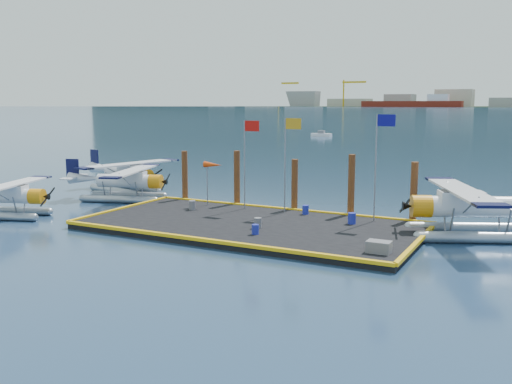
# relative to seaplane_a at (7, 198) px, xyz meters

# --- Properties ---
(ground) EXTENTS (4000.00, 4000.00, 0.00)m
(ground) POSITION_rel_seaplane_a_xyz_m (16.08, 4.32, -1.31)
(ground) COLOR navy
(ground) RESTS_ON ground
(dock) EXTENTS (20.00, 10.00, 0.40)m
(dock) POSITION_rel_seaplane_a_xyz_m (16.08, 4.32, -1.11)
(dock) COLOR black
(dock) RESTS_ON ground
(dock_bumpers) EXTENTS (20.25, 10.25, 0.18)m
(dock_bumpers) POSITION_rel_seaplane_a_xyz_m (16.08, 4.32, -0.82)
(dock_bumpers) COLOR #E8AF0D
(dock_bumpers) RESTS_ON dock
(seaplane_a) EXTENTS (7.89, 8.40, 3.02)m
(seaplane_a) POSITION_rel_seaplane_a_xyz_m (0.00, 0.00, 0.00)
(seaplane_a) COLOR #939AA0
(seaplane_a) RESTS_ON ground
(seaplane_b) EXTENTS (8.39, 8.96, 3.21)m
(seaplane_b) POSITION_rel_seaplane_a_xyz_m (2.87, 8.77, 0.08)
(seaplane_b) COLOR #939AA0
(seaplane_b) RESTS_ON ground
(seaplane_c) EXTENTS (8.90, 9.62, 3.42)m
(seaplane_c) POSITION_rel_seaplane_a_xyz_m (0.28, 11.79, 0.17)
(seaplane_c) COLOR #939AA0
(seaplane_c) RESTS_ON ground
(seaplane_d) EXTENTS (9.69, 10.17, 3.73)m
(seaplane_d) POSITION_rel_seaplane_a_xyz_m (28.02, 7.94, 0.31)
(seaplane_d) COLOR #939AA0
(seaplane_d) RESTS_ON ground
(drum_0) EXTENTS (0.45, 0.45, 0.64)m
(drum_0) POSITION_rel_seaplane_a_xyz_m (10.61, 6.13, -0.60)
(drum_0) COLOR slate
(drum_0) RESTS_ON dock
(drum_1) EXTENTS (0.39, 0.39, 0.55)m
(drum_1) POSITION_rel_seaplane_a_xyz_m (17.73, 1.72, -0.64)
(drum_1) COLOR #1C259C
(drum_1) RESTS_ON dock
(drum_3) EXTENTS (0.43, 0.43, 0.61)m
(drum_3) POSITION_rel_seaplane_a_xyz_m (17.14, 3.17, -0.61)
(drum_3) COLOR slate
(drum_3) RESTS_ON dock
(drum_4) EXTENTS (0.48, 0.48, 0.67)m
(drum_4) POSITION_rel_seaplane_a_xyz_m (21.60, 6.82, -0.58)
(drum_4) COLOR #1C259C
(drum_4) RESTS_ON dock
(drum_5) EXTENTS (0.42, 0.42, 0.59)m
(drum_5) POSITION_rel_seaplane_a_xyz_m (17.99, 8.30, -0.62)
(drum_5) COLOR #1C259C
(drum_5) RESTS_ON dock
(crate) EXTENTS (1.15, 0.77, 0.58)m
(crate) POSITION_rel_seaplane_a_xyz_m (24.84, 1.05, -0.63)
(crate) COLOR slate
(crate) RESTS_ON dock
(flagpole_red) EXTENTS (1.14, 0.08, 6.00)m
(flagpole_red) POSITION_rel_seaplane_a_xyz_m (13.78, 8.12, 3.08)
(flagpole_red) COLOR gray
(flagpole_red) RESTS_ON dock
(flagpole_yellow) EXTENTS (1.14, 0.08, 6.20)m
(flagpole_yellow) POSITION_rel_seaplane_a_xyz_m (16.78, 8.12, 3.20)
(flagpole_yellow) COLOR gray
(flagpole_yellow) RESTS_ON dock
(flagpole_blue) EXTENTS (1.14, 0.08, 6.50)m
(flagpole_blue) POSITION_rel_seaplane_a_xyz_m (22.77, 8.12, 3.37)
(flagpole_blue) COLOR gray
(flagpole_blue) RESTS_ON dock
(windsock) EXTENTS (1.40, 0.44, 3.12)m
(windsock) POSITION_rel_seaplane_a_xyz_m (11.05, 8.12, 1.91)
(windsock) COLOR gray
(windsock) RESTS_ON dock
(piling_0) EXTENTS (0.44, 0.44, 4.00)m
(piling_0) POSITION_rel_seaplane_a_xyz_m (7.58, 9.72, 0.69)
(piling_0) COLOR #442113
(piling_0) RESTS_ON ground
(piling_1) EXTENTS (0.44, 0.44, 4.20)m
(piling_1) POSITION_rel_seaplane_a_xyz_m (12.08, 9.72, 0.79)
(piling_1) COLOR #442113
(piling_1) RESTS_ON ground
(piling_2) EXTENTS (0.44, 0.44, 3.80)m
(piling_2) POSITION_rel_seaplane_a_xyz_m (16.58, 9.72, 0.59)
(piling_2) COLOR #442113
(piling_2) RESTS_ON ground
(piling_3) EXTENTS (0.44, 0.44, 4.30)m
(piling_3) POSITION_rel_seaplane_a_xyz_m (20.58, 9.72, 0.84)
(piling_3) COLOR #442113
(piling_3) RESTS_ON ground
(piling_4) EXTENTS (0.44, 0.44, 4.00)m
(piling_4) POSITION_rel_seaplane_a_xyz_m (24.58, 9.72, 0.69)
(piling_4) COLOR #442113
(piling_4) RESTS_ON ground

